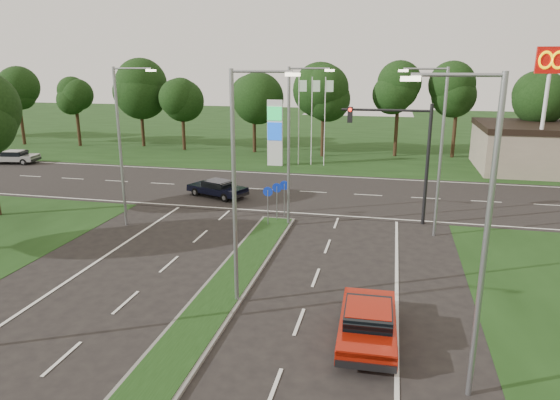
# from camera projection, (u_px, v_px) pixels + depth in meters

# --- Properties ---
(ground) EXTENTS (160.00, 160.00, 0.00)m
(ground) POSITION_uv_depth(u_px,v_px,m) (148.00, 394.00, 14.34)
(ground) COLOR black
(ground) RESTS_ON ground
(verge_far) EXTENTS (160.00, 50.00, 0.02)m
(verge_far) POSITION_uv_depth(u_px,v_px,m) (342.00, 135.00, 66.07)
(verge_far) COLOR black
(verge_far) RESTS_ON ground
(cross_road) EXTENTS (160.00, 12.00, 0.02)m
(cross_road) POSITION_uv_depth(u_px,v_px,m) (300.00, 191.00, 36.91)
(cross_road) COLOR black
(cross_road) RESTS_ON ground
(median_kerb) EXTENTS (2.00, 26.00, 0.12)m
(median_kerb) POSITION_uv_depth(u_px,v_px,m) (199.00, 323.00, 18.09)
(median_kerb) COLOR slate
(median_kerb) RESTS_ON ground
(streetlight_median_near) EXTENTS (2.53, 0.22, 9.00)m
(streetlight_median_near) POSITION_uv_depth(u_px,v_px,m) (239.00, 178.00, 18.42)
(streetlight_median_near) COLOR gray
(streetlight_median_near) RESTS_ON ground
(streetlight_median_far) EXTENTS (2.53, 0.22, 9.00)m
(streetlight_median_far) POSITION_uv_depth(u_px,v_px,m) (292.00, 139.00, 27.83)
(streetlight_median_far) COLOR gray
(streetlight_median_far) RESTS_ON ground
(streetlight_left_far) EXTENTS (2.53, 0.22, 9.00)m
(streetlight_left_far) POSITION_uv_depth(u_px,v_px,m) (123.00, 139.00, 27.92)
(streetlight_left_far) COLOR gray
(streetlight_left_far) RESTS_ON ground
(streetlight_right_far) EXTENTS (2.53, 0.22, 9.00)m
(streetlight_right_far) POSITION_uv_depth(u_px,v_px,m) (438.00, 144.00, 26.18)
(streetlight_right_far) COLOR gray
(streetlight_right_far) RESTS_ON ground
(streetlight_right_near) EXTENTS (2.53, 0.22, 9.00)m
(streetlight_right_near) POSITION_uv_depth(u_px,v_px,m) (479.00, 226.00, 13.01)
(streetlight_right_near) COLOR gray
(streetlight_right_near) RESTS_ON ground
(traffic_signal) EXTENTS (5.10, 0.42, 7.00)m
(traffic_signal) POSITION_uv_depth(u_px,v_px,m) (405.00, 145.00, 28.51)
(traffic_signal) COLOR black
(traffic_signal) RESTS_ON ground
(median_signs) EXTENTS (1.16, 1.76, 2.38)m
(median_signs) POSITION_uv_depth(u_px,v_px,m) (277.00, 195.00, 29.31)
(median_signs) COLOR gray
(median_signs) RESTS_ON ground
(gas_pylon) EXTENTS (5.80, 1.26, 8.00)m
(gas_pylon) POSITION_uv_depth(u_px,v_px,m) (277.00, 131.00, 45.38)
(gas_pylon) COLOR silver
(gas_pylon) RESTS_ON ground
(mcdonalds_sign) EXTENTS (2.20, 0.47, 10.40)m
(mcdonalds_sign) POSITION_uv_depth(u_px,v_px,m) (549.00, 79.00, 38.48)
(mcdonalds_sign) COLOR silver
(mcdonalds_sign) RESTS_ON ground
(treeline_far) EXTENTS (6.00, 6.00, 9.90)m
(treeline_far) POSITION_uv_depth(u_px,v_px,m) (330.00, 87.00, 50.07)
(treeline_far) COLOR black
(treeline_far) RESTS_ON ground
(red_sedan) EXTENTS (2.02, 4.63, 1.26)m
(red_sedan) POSITION_uv_depth(u_px,v_px,m) (368.00, 322.00, 16.97)
(red_sedan) COLOR #961508
(red_sedan) RESTS_ON ground
(navy_sedan) EXTENTS (4.64, 3.25, 1.18)m
(navy_sedan) POSITION_uv_depth(u_px,v_px,m) (218.00, 188.00, 35.30)
(navy_sedan) COLOR black
(navy_sedan) RESTS_ON ground
(far_car_a) EXTENTS (4.48, 2.46, 1.22)m
(far_car_a) POSITION_uv_depth(u_px,v_px,m) (14.00, 157.00, 46.98)
(far_car_a) COLOR gray
(far_car_a) RESTS_ON ground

